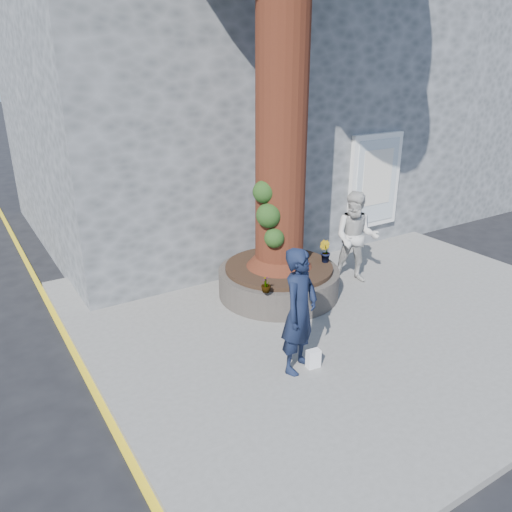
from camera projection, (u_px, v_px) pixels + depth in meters
ground at (309, 360)px, 7.76m from camera, size 120.00×120.00×0.00m
pavement at (340, 308)px, 9.26m from camera, size 9.00×8.00×0.12m
yellow_line at (94, 390)px, 7.04m from camera, size 0.10×30.00×0.01m
stone_shop at (224, 108)px, 13.51m from camera, size 10.30×8.30×6.30m
neighbour_shop at (423, 102)px, 17.53m from camera, size 6.00×8.00×6.00m
planter at (279, 280)px, 9.58m from camera, size 2.30×2.30×0.60m
man at (300, 311)px, 7.02m from camera, size 0.81×0.70×1.87m
woman at (356, 237)px, 9.95m from camera, size 1.14×1.14×1.86m
shopping_bag at (313, 359)px, 7.33m from camera, size 0.21×0.14×0.28m
plant_a at (289, 251)px, 9.62m from camera, size 0.25×0.23×0.39m
plant_b at (325, 251)px, 9.56m from camera, size 0.25×0.25×0.42m
plant_c at (266, 284)px, 8.32m from camera, size 0.21×0.21×0.29m
plant_d at (296, 240)px, 10.32m from camera, size 0.29×0.31×0.32m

